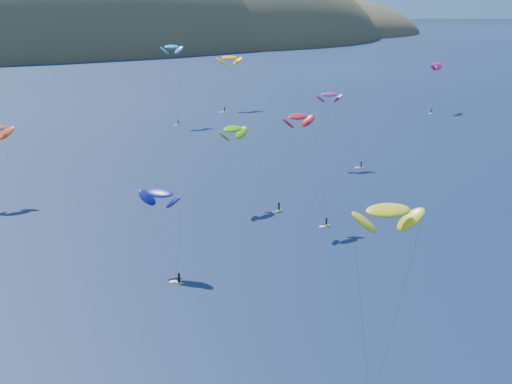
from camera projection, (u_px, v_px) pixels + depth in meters
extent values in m
ellipsoid|color=#3D3526|center=(16.00, 62.00, 563.58)|extent=(600.00, 300.00, 210.00)
ellipsoid|color=#3D3526|center=(211.00, 52.00, 614.81)|extent=(320.00, 220.00, 156.00)
ellipsoid|color=#3D3526|center=(307.00, 39.00, 699.82)|extent=(240.00, 180.00, 84.00)
ellipsoid|color=gold|center=(388.00, 210.00, 81.38)|extent=(8.89, 5.88, 4.55)
cube|color=yellow|center=(279.00, 211.00, 152.05)|extent=(1.57, 0.94, 0.08)
cylinder|color=black|center=(279.00, 206.00, 151.79)|extent=(0.35, 0.35, 1.61)
sphere|color=#8C6047|center=(279.00, 202.00, 151.52)|extent=(0.27, 0.27, 0.27)
ellipsoid|color=#53AF09|center=(233.00, 129.00, 152.81)|extent=(8.68, 6.21, 4.40)
cube|color=yellow|center=(178.00, 125.00, 245.36)|extent=(1.30, 0.51, 0.07)
cylinder|color=black|center=(178.00, 122.00, 245.14)|extent=(0.30, 0.30, 1.35)
sphere|color=#8C6047|center=(178.00, 120.00, 244.92)|extent=(0.23, 0.23, 0.23)
ellipsoid|color=#1F93E0|center=(172.00, 47.00, 243.49)|extent=(8.36, 4.63, 4.45)
cube|color=yellow|center=(361.00, 167.00, 187.91)|extent=(1.37, 0.80, 0.07)
cylinder|color=black|center=(361.00, 164.00, 187.67)|extent=(0.31, 0.31, 1.41)
sphere|color=#8C6047|center=(361.00, 161.00, 187.45)|extent=(0.24, 0.24, 0.24)
ellipsoid|color=#6F1C7C|center=(329.00, 94.00, 187.59)|extent=(7.54, 5.29, 3.83)
cube|color=yellow|center=(431.00, 113.00, 267.35)|extent=(1.35, 1.00, 0.07)
cylinder|color=black|center=(431.00, 111.00, 267.12)|extent=(0.31, 0.31, 1.43)
sphere|color=#8C6047|center=(431.00, 109.00, 266.88)|extent=(0.24, 0.24, 0.24)
ellipsoid|color=#BB0B5A|center=(436.00, 64.00, 269.05)|extent=(8.47, 6.93, 4.30)
cube|color=yellow|center=(326.00, 226.00, 142.62)|extent=(1.38, 0.53, 0.07)
cylinder|color=black|center=(326.00, 222.00, 142.39)|extent=(0.32, 0.32, 1.44)
sphere|color=#8C6047|center=(326.00, 218.00, 142.15)|extent=(0.24, 0.24, 0.24)
ellipsoid|color=#B11125|center=(298.00, 116.00, 139.95)|extent=(7.37, 4.01, 3.94)
cube|color=yellow|center=(179.00, 283.00, 115.27)|extent=(1.15, 1.40, 0.08)
cylinder|color=black|center=(179.00, 278.00, 115.02)|extent=(0.33, 0.33, 1.52)
sphere|color=#8C6047|center=(179.00, 273.00, 114.77)|extent=(0.25, 0.25, 0.25)
ellipsoid|color=navy|center=(160.00, 193.00, 118.46)|extent=(7.42, 8.44, 4.34)
cube|color=yellow|center=(225.00, 112.00, 269.96)|extent=(1.53, 0.62, 0.08)
cylinder|color=black|center=(225.00, 109.00, 269.70)|extent=(0.35, 0.35, 1.59)
sphere|color=#8C6047|center=(225.00, 107.00, 269.44)|extent=(0.27, 0.27, 0.27)
ellipsoid|color=#FDB308|center=(230.00, 58.00, 274.23)|extent=(10.12, 5.69, 5.37)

